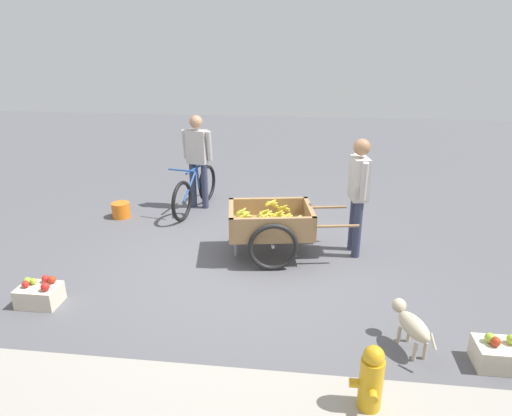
# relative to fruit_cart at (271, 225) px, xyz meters

# --- Properties ---
(ground_plane) EXTENTS (24.00, 24.00, 0.00)m
(ground_plane) POSITION_rel_fruit_cart_xyz_m (0.29, 0.33, -0.44)
(ground_plane) COLOR #56565B
(fruit_cart) EXTENTS (1.75, 1.05, 0.73)m
(fruit_cart) POSITION_rel_fruit_cart_xyz_m (0.00, 0.00, 0.00)
(fruit_cart) COLOR #937047
(fruit_cart) RESTS_ON ground
(vendor_person) EXTENTS (0.25, 0.57, 1.59)m
(vendor_person) POSITION_rel_fruit_cart_xyz_m (-1.13, -0.20, 0.51)
(vendor_person) COLOR #333851
(vendor_person) RESTS_ON ground
(bicycle) EXTENTS (0.50, 1.64, 0.85)m
(bicycle) POSITION_rel_fruit_cart_xyz_m (1.42, -1.56, -0.09)
(bicycle) COLOR black
(bicycle) RESTS_ON ground
(cyclist_person) EXTENTS (0.51, 0.26, 1.60)m
(cyclist_person) POSITION_rel_fruit_cart_xyz_m (1.39, -1.71, 0.52)
(cyclist_person) COLOR #333851
(cyclist_person) RESTS_ON ground
(dog) EXTENTS (0.33, 0.64, 0.40)m
(dog) POSITION_rel_fruit_cart_xyz_m (-1.49, 1.82, -0.17)
(dog) COLOR beige
(dog) RESTS_ON ground
(fire_hydrant) EXTENTS (0.25, 0.25, 0.67)m
(fire_hydrant) POSITION_rel_fruit_cart_xyz_m (-1.00, 2.73, -0.11)
(fire_hydrant) COLOR gold
(fire_hydrant) RESTS_ON ground
(plastic_bucket) EXTENTS (0.29, 0.29, 0.25)m
(plastic_bucket) POSITION_rel_fruit_cart_xyz_m (2.57, -1.09, -0.32)
(plastic_bucket) COLOR orange
(plastic_bucket) RESTS_ON ground
(apple_crate) EXTENTS (0.44, 0.32, 0.31)m
(apple_crate) POSITION_rel_fruit_cart_xyz_m (-2.24, 1.97, -0.32)
(apple_crate) COLOR beige
(apple_crate) RESTS_ON ground
(mixed_fruit_crate) EXTENTS (0.44, 0.32, 0.31)m
(mixed_fruit_crate) POSITION_rel_fruit_cart_xyz_m (2.43, 1.52, -0.31)
(mixed_fruit_crate) COLOR beige
(mixed_fruit_crate) RESTS_ON ground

